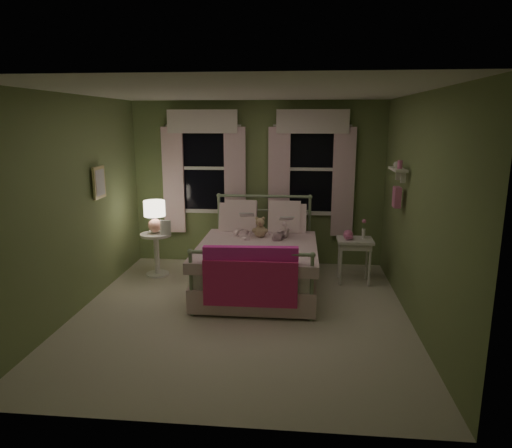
# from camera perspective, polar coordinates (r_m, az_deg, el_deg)

# --- Properties ---
(room_shell) EXTENTS (4.20, 4.20, 4.20)m
(room_shell) POSITION_cam_1_polar(r_m,az_deg,el_deg) (5.27, -1.95, 1.92)
(room_shell) COLOR beige
(room_shell) RESTS_ON ground
(bed) EXTENTS (1.58, 2.04, 1.18)m
(bed) POSITION_cam_1_polar(r_m,az_deg,el_deg) (6.33, 0.30, -4.74)
(bed) COLOR white
(bed) RESTS_ON ground
(pink_throw) EXTENTS (1.10, 0.18, 0.71)m
(pink_throw) POSITION_cam_1_polar(r_m,az_deg,el_deg) (5.29, -0.71, -5.75)
(pink_throw) COLOR #FA31B7
(pink_throw) RESTS_ON bed
(child_left) EXTENTS (0.33, 0.26, 0.81)m
(child_left) POSITION_cam_1_polar(r_m,az_deg,el_deg) (6.62, -1.77, 1.30)
(child_left) COLOR #F7D1DD
(child_left) RESTS_ON bed
(child_right) EXTENTS (0.41, 0.34, 0.76)m
(child_right) POSITION_cam_1_polar(r_m,az_deg,el_deg) (6.58, 3.07, 1.02)
(child_right) COLOR #F7D1DD
(child_right) RESTS_ON bed
(book_left) EXTENTS (0.21, 0.13, 0.26)m
(book_left) POSITION_cam_1_polar(r_m,az_deg,el_deg) (6.38, -2.06, 0.76)
(book_left) COLOR beige
(book_left) RESTS_ON child_left
(book_right) EXTENTS (0.21, 0.14, 0.26)m
(book_right) POSITION_cam_1_polar(r_m,az_deg,el_deg) (6.34, 2.97, 0.28)
(book_right) COLOR beige
(book_right) RESTS_ON child_right
(teddy_bear) EXTENTS (0.23, 0.18, 0.31)m
(teddy_bear) POSITION_cam_1_polar(r_m,az_deg,el_deg) (6.48, 0.52, -0.60)
(teddy_bear) COLOR tan
(teddy_bear) RESTS_ON bed
(nightstand_left) EXTENTS (0.46, 0.46, 0.65)m
(nightstand_left) POSITION_cam_1_polar(r_m,az_deg,el_deg) (7.02, -12.35, -2.99)
(nightstand_left) COLOR white
(nightstand_left) RESTS_ON ground
(table_lamp) EXTENTS (0.31, 0.31, 0.48)m
(table_lamp) POSITION_cam_1_polar(r_m,az_deg,el_deg) (6.89, -12.56, 1.30)
(table_lamp) COLOR #E99C89
(table_lamp) RESTS_ON nightstand_left
(book_nightstand) EXTENTS (0.18, 0.24, 0.02)m
(book_nightstand) POSITION_cam_1_polar(r_m,az_deg,el_deg) (6.85, -11.85, -1.27)
(book_nightstand) COLOR beige
(book_nightstand) RESTS_ON nightstand_left
(nightstand_right) EXTENTS (0.50, 0.40, 0.64)m
(nightstand_right) POSITION_cam_1_polar(r_m,az_deg,el_deg) (6.66, 12.25, -2.67)
(nightstand_right) COLOR white
(nightstand_right) RESTS_ON ground
(pink_toy) EXTENTS (0.14, 0.19, 0.14)m
(pink_toy) POSITION_cam_1_polar(r_m,az_deg,el_deg) (6.60, 11.45, -1.34)
(pink_toy) COLOR pink
(pink_toy) RESTS_ON nightstand_right
(bud_vase) EXTENTS (0.06, 0.06, 0.28)m
(bud_vase) POSITION_cam_1_polar(r_m,az_deg,el_deg) (6.66, 13.32, -0.59)
(bud_vase) COLOR white
(bud_vase) RESTS_ON nightstand_right
(window_left) EXTENTS (1.34, 0.13, 1.96)m
(window_left) POSITION_cam_1_polar(r_m,az_deg,el_deg) (7.35, -6.54, 7.49)
(window_left) COLOR black
(window_left) RESTS_ON room_shell
(window_right) EXTENTS (1.34, 0.13, 1.96)m
(window_right) POSITION_cam_1_polar(r_m,az_deg,el_deg) (7.19, 6.94, 7.36)
(window_right) COLOR black
(window_right) RESTS_ON room_shell
(wall_shelf) EXTENTS (0.15, 0.50, 0.60)m
(wall_shelf) POSITION_cam_1_polar(r_m,az_deg,el_deg) (6.01, 17.28, 4.87)
(wall_shelf) COLOR white
(wall_shelf) RESTS_ON room_shell
(framed_picture) EXTENTS (0.03, 0.32, 0.42)m
(framed_picture) POSITION_cam_1_polar(r_m,az_deg,el_deg) (6.35, -19.01, 4.93)
(framed_picture) COLOR beige
(framed_picture) RESTS_ON room_shell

